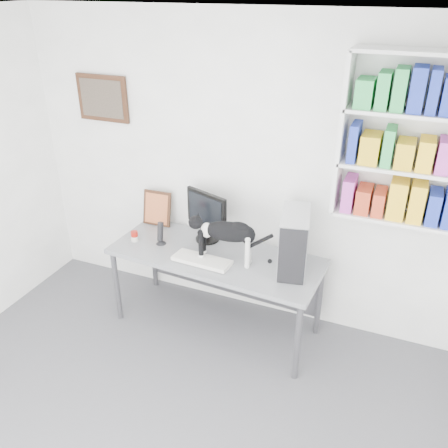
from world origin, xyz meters
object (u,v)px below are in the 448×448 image
at_px(keyboard, 202,260).
at_px(leaning_print, 157,208).
at_px(speaker, 160,233).
at_px(pc_tower, 294,241).
at_px(monitor, 207,216).
at_px(soup_can, 135,236).
at_px(bookshelf, 414,142).
at_px(cat, 227,242).
at_px(desk, 216,291).

relative_size(keyboard, leaning_print, 1.44).
bearing_deg(speaker, pc_tower, 13.36).
height_order(monitor, leaning_print, monitor).
bearing_deg(speaker, leaning_print, 133.67).
relative_size(speaker, soup_can, 2.30).
height_order(pc_tower, speaker, pc_tower).
relative_size(pc_tower, leaning_print, 1.42).
relative_size(bookshelf, soup_can, 13.19).
xyz_separation_m(leaning_print, soup_can, (-0.03, -0.37, -0.13)).
relative_size(keyboard, cat, 0.78).
height_order(monitor, speaker, monitor).
xyz_separation_m(desk, leaning_print, (-0.74, 0.32, 0.55)).
relative_size(bookshelf, leaning_print, 3.60).
bearing_deg(soup_can, desk, 4.39).
xyz_separation_m(bookshelf, leaning_print, (-2.15, 0.02, -0.91)).
xyz_separation_m(desk, cat, (0.14, -0.08, 0.58)).
xyz_separation_m(monitor, speaker, (-0.35, -0.22, -0.13)).
height_order(desk, soup_can, soup_can).
bearing_deg(desk, cat, -25.50).
xyz_separation_m(keyboard, cat, (0.19, 0.08, 0.18)).
bearing_deg(speaker, soup_can, -158.76).
height_order(speaker, leaning_print, leaning_print).
distance_m(desk, leaning_print, 0.98).
bearing_deg(monitor, soup_can, -135.85).
distance_m(pc_tower, cat, 0.54).
height_order(desk, pc_tower, pc_tower).
height_order(bookshelf, keyboard, bookshelf).
bearing_deg(desk, keyboard, -105.26).
bearing_deg(leaning_print, speaker, -58.67).
bearing_deg(desk, monitor, 132.42).
bearing_deg(keyboard, speaker, 165.79).
height_order(keyboard, soup_can, soup_can).
relative_size(pc_tower, cat, 0.77).
bearing_deg(desk, speaker, -175.10).
relative_size(monitor, pc_tower, 0.98).
distance_m(desk, monitor, 0.68).
distance_m(speaker, cat, 0.67).
bearing_deg(desk, bookshelf, 15.35).
distance_m(monitor, leaning_print, 0.58).
bearing_deg(monitor, speaker, -128.04).
height_order(leaning_print, cat, cat).
bearing_deg(monitor, bookshelf, 23.03).
height_order(bookshelf, leaning_print, bookshelf).
height_order(monitor, pc_tower, pc_tower).
height_order(pc_tower, soup_can, pc_tower).
relative_size(monitor, soup_can, 5.06).
bearing_deg(cat, desk, 142.77).
xyz_separation_m(bookshelf, soup_can, (-2.18, -0.35, -1.04)).
bearing_deg(leaning_print, bookshelf, -2.62).
relative_size(bookshelf, desk, 0.68).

